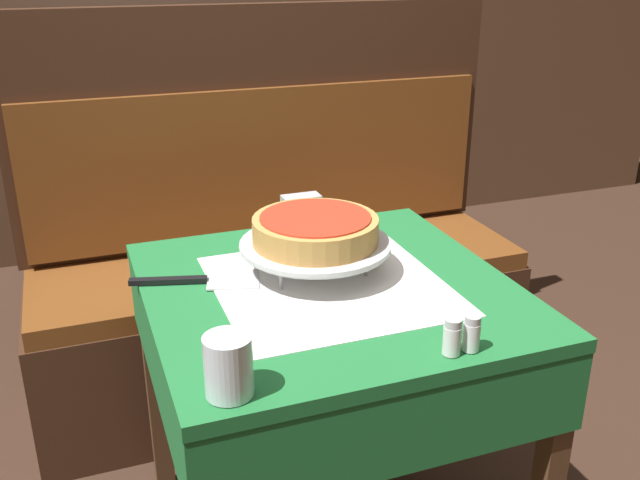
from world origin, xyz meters
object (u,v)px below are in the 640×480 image
at_px(water_glass_near, 228,366).
at_px(salt_shaker, 452,337).
at_px(deep_dish_pizza, 315,229).
at_px(condiment_caddy, 156,116).
at_px(pepper_shaker, 472,333).
at_px(dining_table_front, 329,332).
at_px(pizza_pan_stand, 315,246).
at_px(pizza_server, 202,280).
at_px(booth_bench, 278,289).
at_px(napkin_holder, 301,212).
at_px(dining_table_rear, 158,155).

height_order(water_glass_near, salt_shaker, water_glass_near).
distance_m(deep_dish_pizza, condiment_caddy, 1.64).
relative_size(pepper_shaker, condiment_caddy, 0.43).
relative_size(dining_table_front, condiment_caddy, 4.92).
xyz_separation_m(pizza_pan_stand, salt_shaker, (0.11, -0.42, -0.03)).
height_order(pizza_server, condiment_caddy, condiment_caddy).
xyz_separation_m(pizza_pan_stand, deep_dish_pizza, (-0.00, -0.00, 0.04)).
bearing_deg(deep_dish_pizza, booth_bench, 80.56).
bearing_deg(booth_bench, condiment_caddy, 104.40).
distance_m(dining_table_front, deep_dish_pizza, 0.24).
distance_m(deep_dish_pizza, napkin_holder, 0.29).
distance_m(pizza_pan_stand, napkin_holder, 0.28).
relative_size(deep_dish_pizza, pizza_server, 0.97).
bearing_deg(condiment_caddy, dining_table_rear, -105.73).
xyz_separation_m(pizza_server, pepper_shaker, (0.40, -0.46, 0.03)).
relative_size(dining_table_front, dining_table_rear, 1.01).
relative_size(pizza_pan_stand, deep_dish_pizza, 1.21).
bearing_deg(dining_table_rear, pizza_server, -94.27).
xyz_separation_m(water_glass_near, napkin_holder, (0.36, 0.68, -0.01)).
bearing_deg(pizza_server, water_glass_near, -95.67).
relative_size(booth_bench, deep_dish_pizza, 5.70).
xyz_separation_m(deep_dish_pizza, condiment_caddy, (-0.12, 1.63, -0.07)).
bearing_deg(deep_dish_pizza, condiment_caddy, 94.35).
bearing_deg(napkin_holder, booth_bench, 82.46).
bearing_deg(pizza_pan_stand, water_glass_near, -126.25).
bearing_deg(napkin_holder, condiment_caddy, 97.75).
height_order(booth_bench, pizza_server, booth_bench).
height_order(salt_shaker, pepper_shaker, salt_shaker).
bearing_deg(pepper_shaker, deep_dish_pizza, 109.76).
distance_m(dining_table_front, salt_shaker, 0.39).
bearing_deg(napkin_holder, salt_shaker, -85.85).
xyz_separation_m(dining_table_front, pizza_pan_stand, (-0.01, 0.07, 0.18)).
height_order(dining_table_rear, deep_dish_pizza, deep_dish_pizza).
bearing_deg(condiment_caddy, pizza_pan_stand, -85.65).
xyz_separation_m(dining_table_rear, deep_dish_pizza, (0.14, -1.58, 0.22)).
relative_size(pizza_server, salt_shaker, 4.10).
bearing_deg(napkin_holder, pepper_shaker, -82.57).
bearing_deg(dining_table_front, condiment_caddy, 94.34).
bearing_deg(pizza_server, condiment_caddy, 85.36).
xyz_separation_m(deep_dish_pizza, pizza_server, (-0.25, 0.04, -0.10)).
bearing_deg(booth_bench, deep_dish_pizza, -99.44).
height_order(deep_dish_pizza, pizza_server, deep_dish_pizza).
xyz_separation_m(booth_bench, condiment_caddy, (-0.24, 0.94, 0.42)).
bearing_deg(booth_bench, napkin_holder, -97.54).
height_order(pizza_pan_stand, salt_shaker, pizza_pan_stand).
bearing_deg(deep_dish_pizza, pizza_pan_stand, 47.82).
height_order(booth_bench, pepper_shaker, booth_bench).
bearing_deg(booth_bench, pizza_pan_stand, -99.44).
bearing_deg(pepper_shaker, condiment_caddy, 97.64).
xyz_separation_m(dining_table_front, pepper_shaker, (0.15, -0.35, 0.15)).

